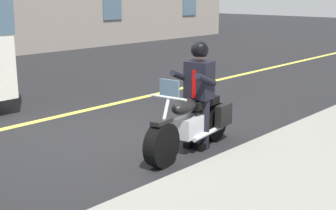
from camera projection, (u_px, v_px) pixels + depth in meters
The scene contains 4 objects.
ground_plane at pixel (117, 139), 8.06m from camera, with size 80.00×80.00×0.00m, color black.
lane_center_stripe at pixel (51, 118), 9.37m from camera, with size 60.00×0.16×0.01m, color #E5DB4C.
motorcycle_main at pixel (192, 124), 7.37m from camera, with size 2.22×0.80×1.26m.
rider_main at pixel (199, 85), 7.39m from camera, with size 0.68×0.61×1.74m.
Camera 1 is at (5.09, 5.84, 2.49)m, focal length 49.80 mm.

